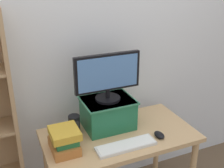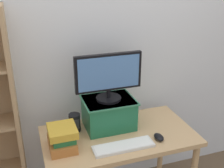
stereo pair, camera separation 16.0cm
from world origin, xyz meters
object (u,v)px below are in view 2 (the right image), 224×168
computer_mouse (159,137)px  book_stack (62,138)px  riser_box (109,112)px  computer_monitor (109,76)px  desk_speaker (75,123)px  keyboard (123,146)px  desk (119,145)px

computer_mouse → book_stack: size_ratio=0.42×
riser_box → computer_mouse: size_ratio=3.85×
computer_monitor → book_stack: size_ratio=2.08×
desk_speaker → computer_mouse: bearing=-29.0°
computer_monitor → keyboard: 0.53m
computer_monitor → riser_box: bearing=90.0°
keyboard → desk_speaker: (-0.28, 0.33, 0.06)m
desk → riser_box: size_ratio=2.90×
book_stack → desk_speaker: bearing=56.7°
desk → riser_box: riser_box is taller
computer_monitor → computer_mouse: size_ratio=4.95×
desk → keyboard: size_ratio=2.63×
desk → computer_monitor: (-0.04, 0.14, 0.54)m
computer_monitor → computer_mouse: (0.30, -0.30, -0.42)m
riser_box → desk_speaker: (-0.27, 0.02, -0.05)m
computer_mouse → desk_speaker: 0.65m
riser_box → book_stack: bearing=-156.1°
desk_speaker → keyboard: bearing=-50.0°
computer_monitor → desk_speaker: computer_monitor is taller
keyboard → desk_speaker: desk_speaker is taller
computer_mouse → book_stack: book_stack is taller
riser_box → keyboard: (0.01, -0.32, -0.11)m
desk → computer_monitor: bearing=105.3°
desk_speaker → book_stack: bearing=-123.3°
computer_mouse → computer_monitor: bearing=134.8°
computer_monitor → computer_mouse: 0.59m
book_stack → desk_speaker: size_ratio=1.71×
desk → keyboard: bearing=-99.6°
riser_box → desk_speaker: 0.28m
book_stack → keyboard: bearing=-19.0°
keyboard → desk: bearing=80.4°
desk → keyboard: 0.21m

